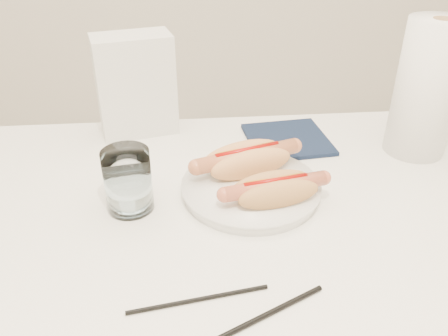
{
  "coord_description": "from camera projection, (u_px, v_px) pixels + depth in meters",
  "views": [
    {
      "loc": [
        -0.06,
        -0.61,
        1.22
      ],
      "look_at": [
        -0.0,
        0.05,
        0.82
      ],
      "focal_mm": 36.92,
      "sensor_mm": 36.0,
      "label": 1
    }
  ],
  "objects": [
    {
      "name": "water_glass",
      "position": [
        128.0,
        181.0,
        0.77
      ],
      "size": [
        0.08,
        0.08,
        0.11
      ],
      "primitive_type": "cylinder",
      "color": "white",
      "rests_on": "table"
    },
    {
      "name": "paper_towel_roll",
      "position": [
        426.0,
        89.0,
        0.9
      ],
      "size": [
        0.12,
        0.12,
        0.27
      ],
      "primitive_type": "cylinder",
      "rotation": [
        0.0,
        0.0,
        -0.01
      ],
      "color": "white",
      "rests_on": "table"
    },
    {
      "name": "table",
      "position": [
        229.0,
        247.0,
        0.8
      ],
      "size": [
        1.2,
        0.8,
        0.75
      ],
      "color": "white",
      "rests_on": "ground"
    },
    {
      "name": "hotdog_left",
      "position": [
        247.0,
        160.0,
        0.85
      ],
      "size": [
        0.2,
        0.12,
        0.05
      ],
      "rotation": [
        0.0,
        0.0,
        0.32
      ],
      "color": "#EDA25F",
      "rests_on": "plate"
    },
    {
      "name": "plate",
      "position": [
        251.0,
        190.0,
        0.83
      ],
      "size": [
        0.32,
        0.32,
        0.02
      ],
      "primitive_type": "cylinder",
      "rotation": [
        0.0,
        0.0,
        -0.42
      ],
      "color": "white",
      "rests_on": "table"
    },
    {
      "name": "chopstick_far",
      "position": [
        249.0,
        323.0,
        0.58
      ],
      "size": [
        0.21,
        0.11,
        0.01
      ],
      "primitive_type": "cylinder",
      "rotation": [
        0.0,
        1.57,
        0.45
      ],
      "color": "black",
      "rests_on": "table"
    },
    {
      "name": "napkin_box",
      "position": [
        136.0,
        85.0,
        0.99
      ],
      "size": [
        0.18,
        0.13,
        0.22
      ],
      "primitive_type": "cube",
      "rotation": [
        0.0,
        0.0,
        0.24
      ],
      "color": "silver",
      "rests_on": "table"
    },
    {
      "name": "chopstick_near",
      "position": [
        199.0,
        299.0,
        0.61
      ],
      "size": [
        0.19,
        0.04,
        0.01
      ],
      "primitive_type": "cylinder",
      "rotation": [
        0.0,
        1.57,
        0.15
      ],
      "color": "black",
      "rests_on": "table"
    },
    {
      "name": "navy_napkin",
      "position": [
        287.0,
        139.0,
        1.0
      ],
      "size": [
        0.19,
        0.19,
        0.01
      ],
      "primitive_type": "cube",
      "rotation": [
        0.0,
        0.0,
        0.1
      ],
      "color": "#101A33",
      "rests_on": "table"
    },
    {
      "name": "hotdog_right",
      "position": [
        275.0,
        190.0,
        0.77
      ],
      "size": [
        0.18,
        0.1,
        0.05
      ],
      "rotation": [
        0.0,
        0.0,
        0.2
      ],
      "color": "tan",
      "rests_on": "plate"
    }
  ]
}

